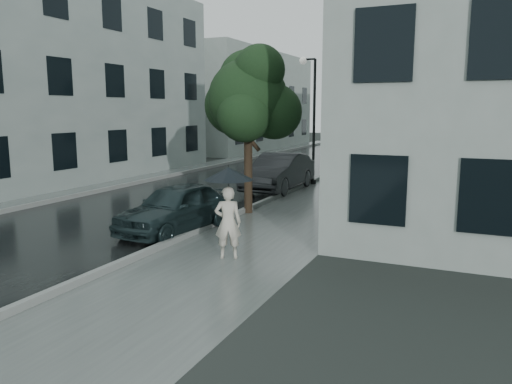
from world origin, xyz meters
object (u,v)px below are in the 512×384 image
at_px(pedestrian, 228,222).
at_px(car_near, 176,207).
at_px(lamp_post, 311,112).
at_px(car_far, 279,172).
at_px(street_tree, 249,98).

distance_m(pedestrian, car_near, 2.95).
height_order(lamp_post, car_far, lamp_post).
bearing_deg(lamp_post, pedestrian, -80.49).
relative_size(pedestrian, lamp_post, 0.29).
xyz_separation_m(pedestrian, lamp_post, (-1.83, 11.62, 2.34)).
bearing_deg(car_far, car_near, -89.49).
xyz_separation_m(lamp_post, car_far, (-0.60, -2.27, -2.40)).
distance_m(street_tree, lamp_post, 6.82).
distance_m(pedestrian, car_far, 9.66).
height_order(pedestrian, street_tree, street_tree).
distance_m(lamp_post, car_far, 3.36).
relative_size(street_tree, car_far, 1.14).
relative_size(car_near, car_far, 0.84).
bearing_deg(pedestrian, car_near, -57.92).
relative_size(street_tree, car_near, 1.36).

